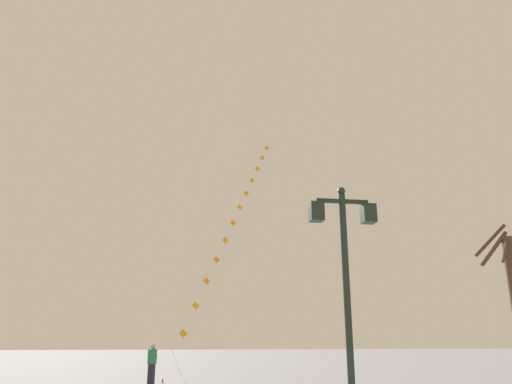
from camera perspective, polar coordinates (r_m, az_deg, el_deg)
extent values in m
cylinder|color=#1E2D23|center=(10.06, 10.70, -13.61)|extent=(0.14, 0.14, 4.83)
sphere|color=#1E2D23|center=(10.49, 9.96, 0.12)|extent=(0.16, 0.16, 0.16)
cube|color=#1E2D23|center=(10.43, 10.02, -1.09)|extent=(1.13, 0.08, 0.08)
cube|color=#1E2D23|center=(10.20, 7.08, -2.32)|extent=(0.28, 0.28, 0.40)
cube|color=beige|center=(10.20, 7.08, -2.32)|extent=(0.19, 0.19, 0.30)
cube|color=#1E2D23|center=(10.55, 13.01, -2.50)|extent=(0.28, 0.28, 0.40)
cube|color=beige|center=(10.55, 13.01, -2.50)|extent=(0.19, 0.19, 0.30)
cylinder|color=brown|center=(24.02, -10.88, -20.90)|extent=(0.06, 0.06, 0.18)
cylinder|color=silver|center=(24.82, -9.64, -18.29)|extent=(0.86, 1.76, 2.02)
cylinder|color=silver|center=(26.33, -7.77, -14.52)|extent=(0.63, 1.29, 1.47)
cylinder|color=silver|center=(27.70, -6.41, -11.66)|extent=(0.63, 1.29, 1.47)
cylinder|color=silver|center=(29.14, -5.20, -9.07)|extent=(0.63, 1.29, 1.47)
cylinder|color=silver|center=(30.65, -4.12, -6.73)|extent=(0.63, 1.29, 1.47)
cylinder|color=silver|center=(32.22, -3.16, -4.61)|extent=(0.63, 1.29, 1.47)
cylinder|color=silver|center=(33.83, -2.29, -2.69)|extent=(0.63, 1.29, 1.47)
cylinder|color=silver|center=(35.48, -1.50, -0.95)|extent=(0.63, 1.29, 1.47)
cylinder|color=silver|center=(37.18, -0.79, 0.64)|extent=(0.63, 1.29, 1.47)
cylinder|color=silver|center=(38.90, -0.14, 2.09)|extent=(0.63, 1.29, 1.47)
cylinder|color=silver|center=(40.65, 0.46, 3.41)|extent=(0.63, 1.29, 1.47)
cylinder|color=silver|center=(42.42, 1.01, 4.62)|extent=(0.63, 1.29, 1.47)
cube|color=orange|center=(25.68, -8.52, -16.05)|extent=(0.42, 0.15, 0.44)
cylinder|color=orange|center=(25.68, -8.55, -16.74)|extent=(0.03, 0.05, 0.27)
cube|color=orange|center=(27.00, -7.07, -13.05)|extent=(0.43, 0.11, 0.44)
cylinder|color=orange|center=(26.98, -7.09, -13.76)|extent=(0.03, 0.06, 0.33)
cube|color=orange|center=(28.41, -5.78, -10.33)|extent=(0.42, 0.15, 0.44)
cylinder|color=orange|center=(28.38, -5.80, -10.93)|extent=(0.03, 0.05, 0.25)
cube|color=orange|center=(29.89, -4.65, -7.87)|extent=(0.43, 0.14, 0.44)
cylinder|color=orange|center=(29.84, -4.66, -8.47)|extent=(0.03, 0.06, 0.28)
cube|color=orange|center=(31.43, -3.63, -5.65)|extent=(0.42, 0.17, 0.44)
cylinder|color=orange|center=(31.37, -3.64, -6.21)|extent=(0.03, 0.04, 0.28)
cube|color=orange|center=(33.02, -2.71, -3.63)|extent=(0.42, 0.16, 0.44)
cylinder|color=orange|center=(32.94, -2.72, -4.19)|extent=(0.03, 0.06, 0.32)
cube|color=orange|center=(34.65, -1.89, -1.80)|extent=(0.43, 0.14, 0.44)
cylinder|color=orange|center=(34.58, -1.89, -2.26)|extent=(0.02, 0.03, 0.23)
cube|color=orange|center=(36.33, -1.14, -0.14)|extent=(0.40, 0.21, 0.44)
cylinder|color=orange|center=(36.25, -1.14, -0.56)|extent=(0.03, 0.03, 0.22)
cube|color=orange|center=(38.03, -0.45, 1.38)|extent=(0.37, 0.26, 0.44)
cylinder|color=orange|center=(37.94, -0.46, 0.95)|extent=(0.03, 0.04, 0.26)
cube|color=orange|center=(39.77, 0.17, 2.76)|extent=(0.43, 0.14, 0.44)
cylinder|color=orange|center=(39.67, 0.17, 2.37)|extent=(0.02, 0.03, 0.23)
cube|color=orange|center=(41.53, 0.74, 4.03)|extent=(0.40, 0.21, 0.44)
cylinder|color=orange|center=(41.42, 0.74, 3.62)|extent=(0.03, 0.03, 0.29)
cube|color=orange|center=(43.32, 1.27, 5.19)|extent=(0.42, 0.15, 0.44)
cylinder|color=orange|center=(43.21, 1.27, 4.85)|extent=(0.03, 0.05, 0.22)
cube|color=#1E1E2D|center=(22.85, -12.16, -20.14)|extent=(0.31, 0.36, 0.90)
cube|color=#26724C|center=(22.81, -12.04, -18.32)|extent=(0.38, 0.45, 0.60)
sphere|color=tan|center=(22.80, -11.98, -17.26)|extent=(0.22, 0.22, 0.22)
cylinder|color=#26724C|center=(23.00, -11.74, -17.89)|extent=(0.25, 0.39, 0.50)
cylinder|color=#4C3826|center=(14.24, 26.08, -5.97)|extent=(0.81, 0.26, 0.93)
cylinder|color=#4C3826|center=(13.81, 27.11, -6.00)|extent=(0.88, 0.92, 0.82)
cylinder|color=#4C3826|center=(14.43, 25.70, -5.14)|extent=(0.76, 0.57, 0.84)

